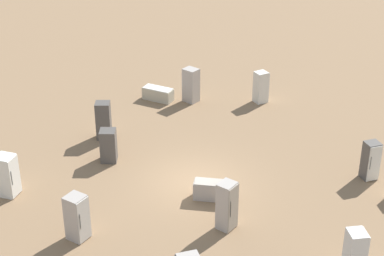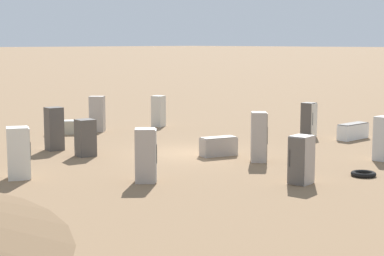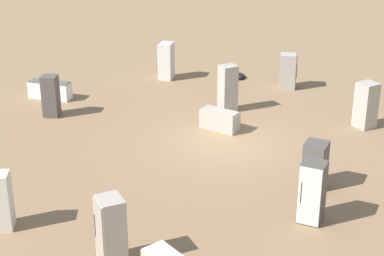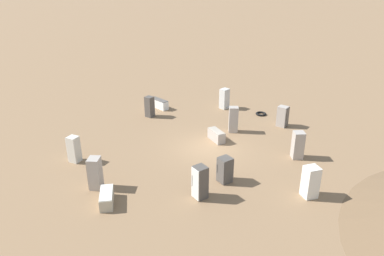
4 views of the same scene
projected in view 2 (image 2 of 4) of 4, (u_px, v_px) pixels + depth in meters
The scene contains 14 objects.
ground_plane at pixel (188, 153), 26.80m from camera, with size 1000.00×1000.00×0.00m, color #846647.
discarded_fridge_0 at pixel (219, 146), 26.18m from camera, with size 1.06×1.61×0.77m.
discarded_fridge_1 at pixel (301, 160), 20.95m from camera, with size 0.70×0.83×1.59m.
discarded_fridge_2 at pixel (54, 129), 27.48m from camera, with size 0.77×0.77×1.85m.
discarded_fridge_3 at pixel (65, 127), 32.36m from camera, with size 1.50×1.69×0.69m.
discarded_fridge_4 at pixel (85, 138), 26.05m from camera, with size 0.83×0.81×1.51m.
discarded_fridge_5 at pixel (97, 114), 33.16m from camera, with size 0.97×0.96×1.84m.
discarded_fridge_6 at pixel (309, 120), 31.16m from camera, with size 0.69×0.68×1.70m.
discarded_fridge_7 at pixel (159, 111), 35.16m from camera, with size 0.76×0.81×1.70m.
discarded_fridge_8 at pixel (259, 137), 24.78m from camera, with size 0.88×0.88×1.94m.
discarded_fridge_9 at pixel (353, 131), 30.62m from camera, with size 0.64×1.86×0.77m.
discarded_fridge_11 at pixel (146, 155), 21.18m from camera, with size 0.96×0.96×1.80m.
discarded_fridge_12 at pixel (19, 153), 21.70m from camera, with size 0.98×0.99×1.77m.
scrap_tire at pixel (363, 174), 22.21m from camera, with size 0.87×0.87×0.16m.
Camera 2 is at (-18.79, 18.58, 4.63)m, focal length 60.00 mm.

